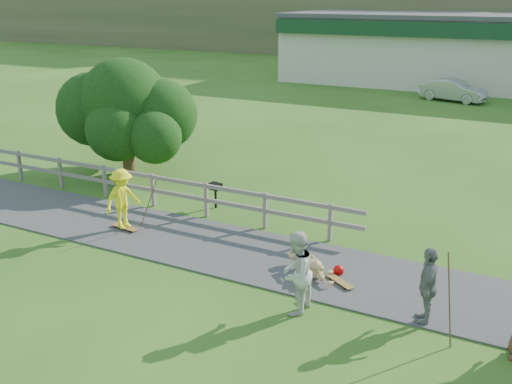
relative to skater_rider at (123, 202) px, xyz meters
The scene contains 16 objects.
ground 3.89m from the skater_rider, 20.09° to the right, with size 260.00×260.00×0.00m, color #2B5418.
path 3.67m from the skater_rider, ahead, with size 34.00×3.00×0.04m, color #3C3D3F.
fence 2.26m from the skater_rider, 117.85° to the left, with size 15.05×0.10×1.10m.
strip_mall 34.52m from the skater_rider, 77.33° to the left, with size 32.50×10.75×5.10m.
skater_rider is the anchor object (origin of this frame).
skater_fallen 5.90m from the skater_rider, ahead, with size 1.58×0.38×0.58m, color tan.
spectator_a 6.46m from the skater_rider, 16.76° to the right, with size 0.90×0.70×1.85m, color silver.
spectator_b 8.82m from the skater_rider, ahead, with size 1.00×0.42×1.71m, color slate.
car_silver 26.54m from the skater_rider, 79.06° to the left, with size 1.44×4.13×1.36m, color #ACADB4.
tree 5.80m from the skater_rider, 127.45° to the left, with size 5.33×5.33×3.36m, color black, non-canonical shape.
bbq 3.16m from the skater_rider, 63.13° to the left, with size 0.38×0.29×0.83m, color black, non-canonical shape.
longboard_rider 0.83m from the skater_rider, behind, with size 0.90×0.22×0.10m, color brown, non-canonical shape.
longboard_fallen 6.72m from the skater_rider, ahead, with size 0.82×0.20×0.09m, color brown, non-canonical shape.
helmet 6.51m from the skater_rider, ahead, with size 0.26×0.26×0.26m, color #B00605.
pole_rider 0.72m from the skater_rider, 33.69° to the left, with size 0.03×0.03×1.70m, color brown.
pole_spec_left 9.44m from the skater_rider, 10.39° to the right, with size 0.03×0.03×2.00m, color brown.
Camera 1 is at (6.77, -10.57, 6.52)m, focal length 40.00 mm.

